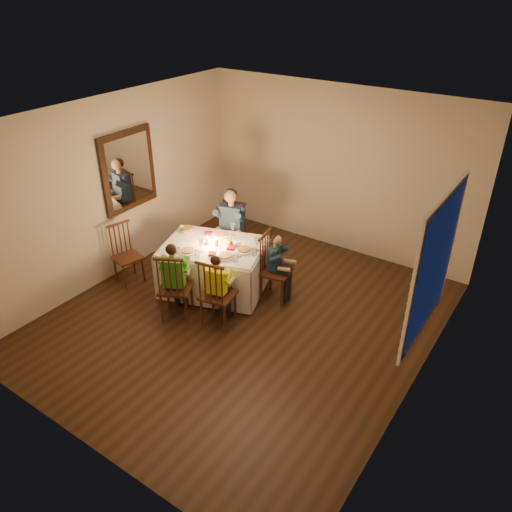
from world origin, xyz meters
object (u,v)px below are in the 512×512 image
Objects in this scene: chair_near_left at (178,315)px; dining_table at (214,258)px; chair_extra at (131,281)px; child_teal at (276,298)px; child_green at (178,315)px; chair_near_right at (219,322)px; adult at (232,262)px; child_yellow at (219,322)px; chair_adult at (232,262)px; chair_end at (276,298)px; serving_bowl at (187,230)px.

dining_table is at bearing -118.95° from chair_near_left.
child_teal reaches higher than chair_extra.
chair_extra is (-1.15, 0.24, 0.00)m from chair_near_left.
child_green is (1.15, -0.24, 0.00)m from chair_extra.
dining_table is 1.03m from child_teal.
chair_near_right is 0.95m from child_teal.
child_yellow is at bearing -74.67° from adult.
child_green reaches higher than child_teal.
chair_near_right is 0.99× the size of child_teal.
adult is 1.53m from child_green.
chair_near_left is at bearing -96.32° from chair_adult.
chair_near_left is 1.38m from chair_end.
dining_table is at bearing 100.92° from chair_end.
serving_bowl reaches higher than chair_end.
serving_bowl is at bearing -43.27° from child_yellow.
chair_adult and chair_near_left have the same top height.
child_yellow is (0.55, 0.19, 0.00)m from child_green.
chair_end is at bearing -156.08° from chair_near_left.
chair_near_right is 1.00× the size of chair_end.
chair_adult is at bearing 59.07° from chair_end.
child_teal is at bearing -119.62° from child_yellow.
child_teal is (1.09, -0.43, 0.00)m from adult.
child_green reaches higher than chair_near_right.
child_yellow is at bearing -74.67° from chair_adult.
chair_near_right is (0.55, 0.19, 0.00)m from chair_near_left.
adult is at bearing -70.25° from chair_near_right.
chair_adult is 1.09× the size of chair_extra.
chair_extra is at bearing -133.21° from serving_bowl.
serving_bowl reaches higher than adult.
chair_near_right is 0.80× the size of adult.
chair_near_left is at bearing 8.26° from chair_near_right.
chair_adult and chair_end have the same top height.
chair_adult is 4.35× the size of serving_bowl.
dining_table is at bearing -58.57° from chair_near_right.
adult reaches higher than chair_adult.
chair_extra is 1.57m from adult.
chair_near_right is at bearing 151.80° from child_teal.
chair_adult is at bearing 90.14° from dining_table.
serving_bowl is (-0.31, -0.63, 0.75)m from adult.
chair_near_right is 0.90× the size of child_green.
chair_adult is at bearing -70.25° from chair_near_right.
chair_near_left is 0.80× the size of adult.
serving_bowl reaches higher than chair_adult.
child_green is at bearing 62.18° from chair_near_left.
child_teal is at bearing -119.62° from chair_near_right.
child_green is (-0.02, -0.77, -0.51)m from dining_table.
chair_adult is 1.17m from child_teal.
child_teal is (2.00, 0.84, 0.00)m from chair_extra.
chair_near_right is at bearing 169.35° from child_yellow.
chair_end is at bearing -36.76° from chair_adult.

